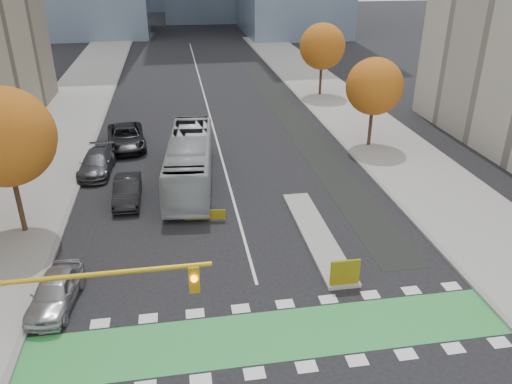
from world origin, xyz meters
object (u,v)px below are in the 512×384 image
object	(u,v)px
parked_car_d	(126,137)
traffic_signal_west	(38,308)
parked_car_a	(55,291)
parked_car_c	(97,163)
tree_east_far	(322,47)
bus	(190,161)
tree_west	(4,137)
parked_car_b	(127,190)
hazard_board	(345,273)
tree_east_near	(374,87)

from	to	relation	value
parked_car_d	traffic_signal_west	bearing A→B (deg)	-98.35
parked_car_a	parked_car_c	xyz separation A→B (m)	(0.00, 15.01, 0.02)
tree_east_far	bus	size ratio (longest dim) A/B	0.65
tree_west	bus	bearing A→B (deg)	28.48
tree_west	parked_car_d	xyz separation A→B (m)	(4.72, 13.01, -4.76)
parked_car_a	parked_car_c	distance (m)	15.01
tree_west	traffic_signal_west	world-z (taller)	tree_west
bus	parked_car_b	world-z (taller)	bus
parked_car_a	parked_car_c	world-z (taller)	parked_car_c
parked_car_c	parked_car_d	size ratio (longest dim) A/B	0.84
hazard_board	traffic_signal_west	world-z (taller)	traffic_signal_west
parked_car_c	tree_west	bearing A→B (deg)	-107.12
parked_car_b	parked_car_c	world-z (taller)	parked_car_c
parked_car_c	parked_car_d	distance (m)	5.29
traffic_signal_west	hazard_board	bearing A→B (deg)	21.55
bus	parked_car_d	world-z (taller)	bus
tree_west	parked_car_a	world-z (taller)	tree_west
parked_car_a	parked_car_b	bearing A→B (deg)	83.34
tree_east_far	parked_car_a	distance (m)	39.64
parked_car_d	parked_car_c	bearing A→B (deg)	-115.85
parked_car_a	parked_car_d	distance (m)	20.08
parked_car_b	parked_car_d	world-z (taller)	parked_car_d
hazard_board	traffic_signal_west	xyz separation A→B (m)	(-11.93, -4.71, 3.23)
tree_east_far	parked_car_c	bearing A→B (deg)	-140.08
traffic_signal_west	parked_car_c	xyz separation A→B (m)	(-1.07, 20.52, -3.29)
tree_west	parked_car_b	world-z (taller)	tree_west
parked_car_b	tree_west	bearing A→B (deg)	-151.30
parked_car_b	parked_car_c	xyz separation A→B (m)	(-2.45, 5.00, 0.00)
tree_west	tree_east_near	bearing A→B (deg)	22.62
bus	parked_car_c	xyz separation A→B (m)	(-6.49, 2.86, -0.88)
tree_west	traffic_signal_west	bearing A→B (deg)	-71.98
tree_west	parked_car_b	size ratio (longest dim) A/B	1.83
tree_west	traffic_signal_west	xyz separation A→B (m)	(4.07, -12.51, -1.58)
traffic_signal_west	parked_car_d	xyz separation A→B (m)	(0.65, 25.52, -3.18)
parked_car_c	parked_car_d	xyz separation A→B (m)	(1.72, 5.00, 0.11)
parked_car_c	parked_car_d	bearing A→B (deg)	74.46
parked_car_a	parked_car_b	distance (m)	10.31
hazard_board	bus	xyz separation A→B (m)	(-6.51, 12.95, 0.83)
hazard_board	parked_car_b	size ratio (longest dim) A/B	0.31
traffic_signal_west	bus	bearing A→B (deg)	72.95
tree_east_near	parked_car_d	bearing A→B (deg)	171.13
hazard_board	parked_car_b	world-z (taller)	parked_car_b
tree_west	parked_car_c	size ratio (longest dim) A/B	1.60
traffic_signal_west	parked_car_b	distance (m)	15.93
parked_car_a	tree_west	bearing A→B (deg)	120.28
tree_east_near	bus	distance (m)	15.64
bus	parked_car_b	bearing A→B (deg)	-146.52
tree_east_far	hazard_board	bearing A→B (deg)	-104.12
hazard_board	parked_car_a	world-z (taller)	parked_car_a
parked_car_d	tree_east_far	bearing A→B (deg)	26.39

